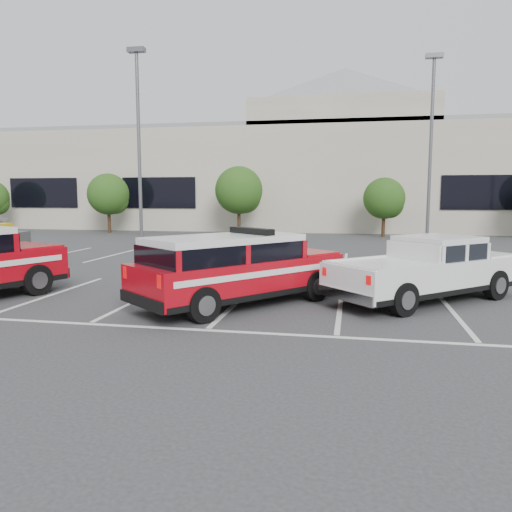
{
  "coord_description": "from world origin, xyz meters",
  "views": [
    {
      "loc": [
        2.97,
        -12.67,
        2.83
      ],
      "look_at": [
        0.2,
        1.57,
        1.05
      ],
      "focal_mm": 35.0,
      "sensor_mm": 36.0,
      "label": 1
    }
  ],
  "objects_px": {
    "tree_left": "(110,196)",
    "light_pole_mid": "(430,151)",
    "tree_mid_right": "(385,200)",
    "white_pickup": "(426,276)",
    "convention_building": "(322,173)",
    "light_pole_left": "(139,149)",
    "fire_chief_suv": "(237,274)",
    "tree_mid_left": "(240,192)"
  },
  "relations": [
    {
      "from": "tree_left",
      "to": "light_pole_mid",
      "type": "bearing_deg",
      "value": -15.43
    },
    {
      "from": "tree_mid_right",
      "to": "light_pole_mid",
      "type": "height_order",
      "value": "light_pole_mid"
    },
    {
      "from": "white_pickup",
      "to": "light_pole_mid",
      "type": "bearing_deg",
      "value": 129.51
    },
    {
      "from": "convention_building",
      "to": "tree_left",
      "type": "xyz_separation_m",
      "value": [
        -15.09,
        -9.82,
        -1.95
      ]
    },
    {
      "from": "tree_left",
      "to": "light_pole_mid",
      "type": "distance_m",
      "value": 22.86
    },
    {
      "from": "tree_mid_right",
      "to": "light_pole_left",
      "type": "xyz_separation_m",
      "value": [
        -13.09,
        -10.05,
        2.68
      ]
    },
    {
      "from": "convention_building",
      "to": "tree_mid_right",
      "type": "xyz_separation_m",
      "value": [
        4.91,
        -9.82,
        -2.22
      ]
    },
    {
      "from": "convention_building",
      "to": "tree_left",
      "type": "bearing_deg",
      "value": -146.95
    },
    {
      "from": "convention_building",
      "to": "white_pickup",
      "type": "bearing_deg",
      "value": -81.21
    },
    {
      "from": "convention_building",
      "to": "tree_left",
      "type": "distance_m",
      "value": 18.11
    },
    {
      "from": "tree_left",
      "to": "convention_building",
      "type": "bearing_deg",
      "value": 33.05
    },
    {
      "from": "light_pole_left",
      "to": "fire_chief_suv",
      "type": "distance_m",
      "value": 15.38
    },
    {
      "from": "convention_building",
      "to": "light_pole_left",
      "type": "height_order",
      "value": "convention_building"
    },
    {
      "from": "light_pole_mid",
      "to": "fire_chief_suv",
      "type": "distance_m",
      "value": 18.27
    },
    {
      "from": "tree_mid_right",
      "to": "tree_left",
      "type": "bearing_deg",
      "value": 180.0
    },
    {
      "from": "fire_chief_suv",
      "to": "convention_building",
      "type": "bearing_deg",
      "value": 129.04
    },
    {
      "from": "convention_building",
      "to": "white_pickup",
      "type": "distance_m",
      "value": 31.36
    },
    {
      "from": "tree_mid_right",
      "to": "tree_mid_left",
      "type": "bearing_deg",
      "value": 180.0
    },
    {
      "from": "light_pole_left",
      "to": "white_pickup",
      "type": "relative_size",
      "value": 1.88
    },
    {
      "from": "tree_mid_left",
      "to": "white_pickup",
      "type": "bearing_deg",
      "value": -64.81
    },
    {
      "from": "tree_mid_left",
      "to": "convention_building",
      "type": "bearing_deg",
      "value": 62.6
    },
    {
      "from": "tree_left",
      "to": "white_pickup",
      "type": "xyz_separation_m",
      "value": [
        19.84,
        -20.92,
        -2.09
      ]
    },
    {
      "from": "tree_left",
      "to": "fire_chief_suv",
      "type": "bearing_deg",
      "value": -56.18
    },
    {
      "from": "white_pickup",
      "to": "fire_chief_suv",
      "type": "bearing_deg",
      "value": -115.83
    },
    {
      "from": "white_pickup",
      "to": "tree_left",
      "type": "bearing_deg",
      "value": -179.08
    },
    {
      "from": "tree_mid_left",
      "to": "light_pole_mid",
      "type": "xyz_separation_m",
      "value": [
        11.91,
        -6.05,
        2.14
      ]
    },
    {
      "from": "tree_mid_left",
      "to": "tree_mid_right",
      "type": "distance_m",
      "value": 10.01
    },
    {
      "from": "tree_mid_left",
      "to": "white_pickup",
      "type": "xyz_separation_m",
      "value": [
        9.84,
        -20.92,
        -2.35
      ]
    },
    {
      "from": "tree_mid_left",
      "to": "light_pole_mid",
      "type": "bearing_deg",
      "value": -26.92
    },
    {
      "from": "light_pole_mid",
      "to": "convention_building",
      "type": "bearing_deg",
      "value": 113.26
    },
    {
      "from": "light_pole_left",
      "to": "tree_mid_left",
      "type": "bearing_deg",
      "value": 72.9
    },
    {
      "from": "tree_mid_right",
      "to": "light_pole_mid",
      "type": "distance_m",
      "value": 6.88
    },
    {
      "from": "light_pole_left",
      "to": "tree_left",
      "type": "bearing_deg",
      "value": 124.52
    },
    {
      "from": "fire_chief_suv",
      "to": "white_pickup",
      "type": "height_order",
      "value": "fire_chief_suv"
    },
    {
      "from": "fire_chief_suv",
      "to": "light_pole_mid",
      "type": "bearing_deg",
      "value": 106.26
    },
    {
      "from": "tree_left",
      "to": "white_pickup",
      "type": "height_order",
      "value": "tree_left"
    },
    {
      "from": "tree_mid_right",
      "to": "white_pickup",
      "type": "distance_m",
      "value": 21.0
    },
    {
      "from": "tree_mid_right",
      "to": "light_pole_mid",
      "type": "xyz_separation_m",
      "value": [
        1.91,
        -6.05,
        2.68
      ]
    },
    {
      "from": "tree_left",
      "to": "light_pole_mid",
      "type": "relative_size",
      "value": 0.43
    },
    {
      "from": "tree_left",
      "to": "tree_mid_left",
      "type": "distance_m",
      "value": 10.0
    },
    {
      "from": "tree_mid_left",
      "to": "light_pole_left",
      "type": "height_order",
      "value": "light_pole_left"
    },
    {
      "from": "fire_chief_suv",
      "to": "white_pickup",
      "type": "xyz_separation_m",
      "value": [
        4.85,
        1.46,
        -0.12
      ]
    }
  ]
}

